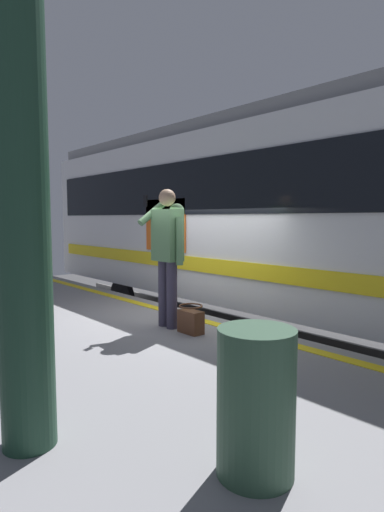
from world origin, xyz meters
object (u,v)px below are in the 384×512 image
object	(u,v)px
passenger	(168,246)
handbag	(191,320)
trash_bin	(256,402)
train_carriage	(326,211)
station_column	(20,168)

from	to	relation	value
passenger	handbag	bearing A→B (deg)	-176.27
handbag	passenger	bearing A→B (deg)	3.73
trash_bin	passenger	bearing A→B (deg)	-29.50
train_carriage	passenger	distance (m)	2.89
passenger	handbag	world-z (taller)	passenger
train_carriage	station_column	bearing A→B (deg)	101.81
passenger	station_column	distance (m)	3.05
train_carriage	station_column	xyz separation A→B (m)	(-1.09, 5.23, 0.18)
train_carriage	handbag	size ratio (longest dim) A/B	37.52
passenger	station_column	bearing A→B (deg)	124.67
station_column	train_carriage	bearing A→B (deg)	-78.19
train_carriage	passenger	size ratio (longest dim) A/B	7.37
passenger	trash_bin	bearing A→B (deg)	150.50
passenger	trash_bin	xyz separation A→B (m)	(-2.84, 1.61, -0.65)
station_column	handbag	bearing A→B (deg)	-62.78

